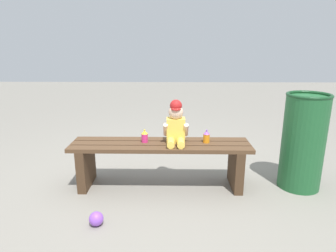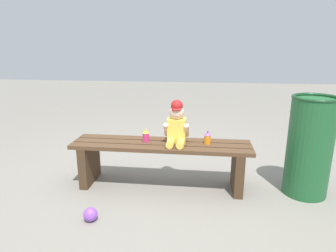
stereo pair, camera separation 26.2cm
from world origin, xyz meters
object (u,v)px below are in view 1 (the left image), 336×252
Objects in this scene: park_bench at (161,157)px; toy_ball at (96,219)px; sippy_cup_right at (206,137)px; sippy_cup_left at (145,136)px; child_figure at (176,124)px; trash_bin at (303,141)px.

toy_ball is at bearing -125.20° from park_bench.
park_bench is 0.47m from sippy_cup_right.
sippy_cup_left is at bearing 180.00° from sippy_cup_right.
sippy_cup_left and sippy_cup_right have the same top height.
park_bench is at bearing -9.52° from sippy_cup_left.
child_figure reaches higher than park_bench.
toy_ball is (-0.89, -0.68, -0.44)m from sippy_cup_right.
sippy_cup_left is at bearing 179.55° from trash_bin.
trash_bin reaches higher than child_figure.
toy_ball is at bearing -159.53° from trash_bin.
sippy_cup_right is at bearing 179.26° from trash_bin.
trash_bin is at bearing -0.21° from child_figure.
toy_ball is 1.95m from trash_bin.
sippy_cup_right is 0.14× the size of trash_bin.
sippy_cup_right is 0.90m from trash_bin.
trash_bin is at bearing 20.47° from toy_ball.
trash_bin is at bearing -0.74° from sippy_cup_right.
toy_ball is (-0.60, -0.67, -0.56)m from child_figure.
trash_bin reaches higher than sippy_cup_left.
trash_bin reaches higher than sippy_cup_right.
sippy_cup_left reaches higher than toy_ball.
sippy_cup_left is at bearing 170.48° from park_bench.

